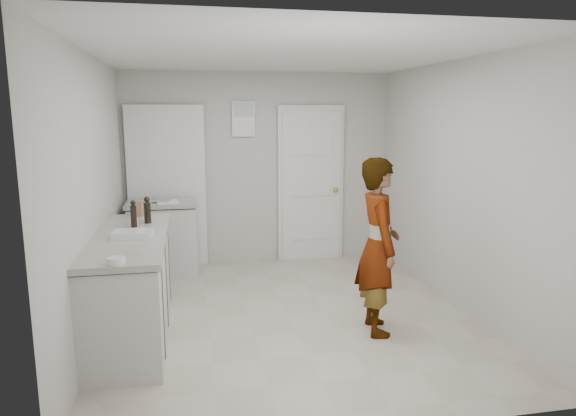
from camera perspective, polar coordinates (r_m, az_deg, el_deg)
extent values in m
plane|color=#AFA693|center=(5.22, -0.09, -11.72)|extent=(4.00, 4.00, 0.00)
plane|color=#BAB7B0|center=(6.85, -3.24, 4.40)|extent=(3.50, 0.00, 3.50)
plane|color=#BAB7B0|center=(2.98, 7.15, -3.58)|extent=(3.50, 0.00, 3.50)
plane|color=#BAB7B0|center=(4.88, -20.74, 1.29)|extent=(0.00, 4.00, 4.00)
plane|color=#BAB7B0|center=(5.49, 18.18, 2.40)|extent=(0.00, 4.00, 4.00)
plane|color=silver|center=(4.86, -0.10, 16.72)|extent=(4.00, 4.00, 0.00)
cube|color=white|center=(6.94, 2.60, 2.40)|extent=(0.80, 0.05, 2.00)
cube|color=white|center=(6.96, 2.54, 2.68)|extent=(0.90, 0.04, 2.10)
sphere|color=tan|center=(6.98, 5.33, 2.00)|extent=(0.07, 0.07, 0.07)
cube|color=white|center=(6.76, -4.97, 9.82)|extent=(0.30, 0.02, 0.45)
cube|color=black|center=(6.79, -13.28, 2.13)|extent=(0.90, 0.05, 2.04)
cube|color=white|center=(6.76, -13.29, 2.18)|extent=(0.98, 0.02, 2.10)
cube|color=silver|center=(4.83, -16.96, -8.60)|extent=(0.60, 1.90, 0.86)
cube|color=black|center=(4.97, -16.72, -12.86)|extent=(0.56, 1.86, 0.08)
cube|color=#A29F94|center=(4.70, -17.27, -3.17)|extent=(0.64, 1.96, 0.05)
cube|color=silver|center=(6.49, -13.64, -3.57)|extent=(0.80, 0.55, 0.86)
cube|color=black|center=(6.60, -13.50, -6.86)|extent=(0.75, 0.54, 0.08)
cube|color=#A29F94|center=(6.40, -13.82, 0.52)|extent=(0.84, 0.61, 0.05)
imported|color=silver|center=(4.68, 9.98, -4.21)|extent=(0.44, 0.62, 1.60)
cube|color=#896344|center=(5.51, -16.36, -0.05)|extent=(0.11, 0.07, 0.16)
cylinder|color=tan|center=(5.08, -16.56, -1.43)|extent=(0.05, 0.05, 0.07)
cylinder|color=black|center=(5.13, -15.35, -0.51)|extent=(0.07, 0.07, 0.21)
sphere|color=black|center=(5.10, -15.42, 0.93)|extent=(0.06, 0.06, 0.06)
cylinder|color=black|center=(4.98, -16.78, -0.87)|extent=(0.06, 0.06, 0.21)
sphere|color=black|center=(4.96, -16.85, 0.57)|extent=(0.05, 0.05, 0.05)
cube|color=silver|center=(4.59, -16.88, -2.78)|extent=(0.34, 0.25, 0.06)
cube|color=silver|center=(4.59, -16.88, -2.87)|extent=(0.30, 0.21, 0.04)
cylinder|color=silver|center=(3.83, -18.56, -5.58)|extent=(0.12, 0.12, 0.05)
sphere|color=white|center=(3.82, -18.88, -5.62)|extent=(0.04, 0.04, 0.04)
sphere|color=white|center=(3.83, -18.25, -5.53)|extent=(0.04, 0.04, 0.04)
cube|color=white|center=(6.34, -13.26, 0.74)|extent=(0.30, 0.36, 0.01)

